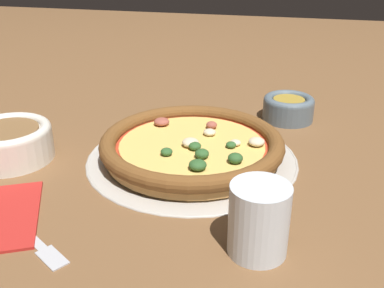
{
  "coord_description": "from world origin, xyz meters",
  "views": [
    {
      "loc": [
        0.66,
        0.16,
        0.35
      ],
      "look_at": [
        0.0,
        0.0,
        0.03
      ],
      "focal_mm": 42.0,
      "sensor_mm": 36.0,
      "label": 1
    }
  ],
  "objects_px": {
    "pizza": "(192,145)",
    "napkin": "(0,215)",
    "fork": "(31,237)",
    "bowl_near": "(288,107)",
    "drinking_cup": "(259,220)",
    "bowl_far": "(9,141)",
    "pizza_tray": "(192,157)"
  },
  "relations": [
    {
      "from": "pizza_tray",
      "to": "drinking_cup",
      "type": "xyz_separation_m",
      "value": [
        0.22,
        0.13,
        0.04
      ]
    },
    {
      "from": "pizza",
      "to": "napkin",
      "type": "distance_m",
      "value": 0.31
    },
    {
      "from": "drinking_cup",
      "to": "fork",
      "type": "bearing_deg",
      "value": -81.56
    },
    {
      "from": "pizza",
      "to": "bowl_near",
      "type": "height_order",
      "value": "bowl_near"
    },
    {
      "from": "bowl_near",
      "to": "fork",
      "type": "height_order",
      "value": "bowl_near"
    },
    {
      "from": "pizza_tray",
      "to": "fork",
      "type": "distance_m",
      "value": 0.3
    },
    {
      "from": "napkin",
      "to": "fork",
      "type": "xyz_separation_m",
      "value": [
        0.03,
        0.07,
        -0.0
      ]
    },
    {
      "from": "bowl_near",
      "to": "fork",
      "type": "xyz_separation_m",
      "value": [
        0.48,
        -0.3,
        -0.03
      ]
    },
    {
      "from": "pizza",
      "to": "napkin",
      "type": "height_order",
      "value": "pizza"
    },
    {
      "from": "bowl_near",
      "to": "bowl_far",
      "type": "height_order",
      "value": "bowl_far"
    },
    {
      "from": "napkin",
      "to": "fork",
      "type": "distance_m",
      "value": 0.07
    },
    {
      "from": "pizza_tray",
      "to": "napkin",
      "type": "relative_size",
      "value": 1.86
    },
    {
      "from": "bowl_near",
      "to": "bowl_far",
      "type": "xyz_separation_m",
      "value": [
        0.29,
        -0.45,
        0.01
      ]
    },
    {
      "from": "bowl_near",
      "to": "pizza",
      "type": "bearing_deg",
      "value": -34.1
    },
    {
      "from": "bowl_far",
      "to": "fork",
      "type": "height_order",
      "value": "bowl_far"
    },
    {
      "from": "bowl_near",
      "to": "drinking_cup",
      "type": "bearing_deg",
      "value": -2.1
    },
    {
      "from": "bowl_far",
      "to": "fork",
      "type": "relative_size",
      "value": 0.9
    },
    {
      "from": "drinking_cup",
      "to": "bowl_near",
      "type": "bearing_deg",
      "value": 177.9
    },
    {
      "from": "napkin",
      "to": "fork",
      "type": "height_order",
      "value": "napkin"
    },
    {
      "from": "bowl_far",
      "to": "fork",
      "type": "distance_m",
      "value": 0.25
    },
    {
      "from": "pizza",
      "to": "bowl_near",
      "type": "bearing_deg",
      "value": 145.9
    },
    {
      "from": "pizza_tray",
      "to": "bowl_far",
      "type": "distance_m",
      "value": 0.31
    },
    {
      "from": "bowl_far",
      "to": "fork",
      "type": "bearing_deg",
      "value": 38.78
    },
    {
      "from": "pizza_tray",
      "to": "napkin",
      "type": "height_order",
      "value": "napkin"
    },
    {
      "from": "pizza_tray",
      "to": "drinking_cup",
      "type": "bearing_deg",
      "value": 31.15
    },
    {
      "from": "pizza",
      "to": "drinking_cup",
      "type": "height_order",
      "value": "drinking_cup"
    },
    {
      "from": "pizza_tray",
      "to": "pizza",
      "type": "relative_size",
      "value": 1.15
    },
    {
      "from": "fork",
      "to": "bowl_near",
      "type": "bearing_deg",
      "value": 91.07
    },
    {
      "from": "bowl_near",
      "to": "napkin",
      "type": "xyz_separation_m",
      "value": [
        0.45,
        -0.36,
        -0.02
      ]
    },
    {
      "from": "bowl_near",
      "to": "drinking_cup",
      "type": "relative_size",
      "value": 1.15
    },
    {
      "from": "bowl_far",
      "to": "fork",
      "type": "xyz_separation_m",
      "value": [
        0.19,
        0.15,
        -0.03
      ]
    },
    {
      "from": "drinking_cup",
      "to": "pizza_tray",
      "type": "bearing_deg",
      "value": -148.85
    }
  ]
}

